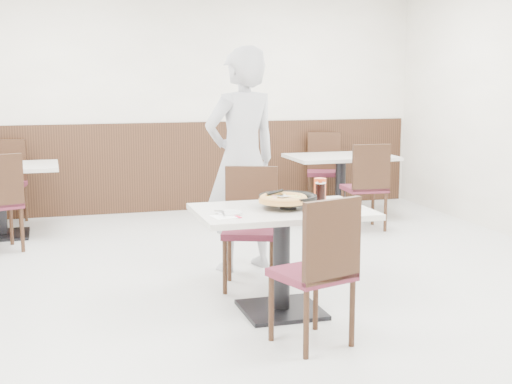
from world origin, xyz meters
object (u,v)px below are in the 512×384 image
object	(u,v)px
chair_far	(250,229)
pizza	(283,200)
pizza_pan	(288,201)
bg_table_left	(0,201)
bg_chair_right_near	(364,186)
chair_near	(312,270)
cola_glass	(320,192)
side_plate	(230,213)
bg_chair_left_far	(5,183)
bg_table_right	(340,187)
bg_chair_right_far	(324,171)
main_table	(282,261)
red_cup	(320,189)
diner_person	(242,160)

from	to	relation	value
chair_far	pizza	distance (m)	0.73
chair_far	pizza_pan	bearing A→B (deg)	120.41
bg_table_left	bg_chair_right_near	xyz separation A→B (m)	(3.80, -0.72, 0.10)
chair_near	pizza_pan	world-z (taller)	chair_near
chair_near	pizza_pan	xyz separation A→B (m)	(0.07, 0.67, 0.32)
cola_glass	side_plate	bearing A→B (deg)	-157.67
chair_near	bg_chair_left_far	xyz separation A→B (m)	(-2.02, 4.37, 0.00)
bg_table_left	cola_glass	bearing A→B (deg)	-50.07
bg_table_right	bg_chair_right_near	distance (m)	0.61
pizza_pan	bg_chair_right_far	world-z (taller)	bg_chair_right_far
main_table	red_cup	distance (m)	0.67
main_table	diner_person	xyz separation A→B (m)	(0.03, 1.19, 0.58)
main_table	bg_chair_left_far	xyz separation A→B (m)	(-2.04, 3.73, 0.10)
main_table	bg_table_left	distance (m)	3.74
side_plate	bg_table_left	world-z (taller)	side_plate
chair_far	bg_table_right	world-z (taller)	chair_far
pizza	cola_glass	world-z (taller)	cola_glass
main_table	bg_table_right	xyz separation A→B (m)	(1.72, 3.01, 0.00)
main_table	side_plate	size ratio (longest dim) A/B	7.36
pizza	chair_far	bearing A→B (deg)	95.58
diner_person	bg_table_right	bearing A→B (deg)	-149.96
chair_far	bg_table_right	distance (m)	2.97
side_plate	cola_glass	xyz separation A→B (m)	(0.77, 0.32, 0.06)
pizza	bg_table_left	distance (m)	3.78
diner_person	bg_table_right	xyz separation A→B (m)	(1.69, 1.81, -0.58)
bg_chair_right_near	side_plate	bearing A→B (deg)	-127.06
side_plate	cola_glass	world-z (taller)	cola_glass
cola_glass	bg_chair_right_near	bearing A→B (deg)	57.86
chair_near	bg_table_left	bearing A→B (deg)	100.92
pizza_pan	bg_chair_right_far	bearing A→B (deg)	64.65
chair_near	chair_far	size ratio (longest dim) A/B	1.00
pizza	diner_person	xyz separation A→B (m)	(0.03, 1.21, 0.15)
pizza_pan	bg_table_right	bearing A→B (deg)	60.70
main_table	side_plate	xyz separation A→B (m)	(-0.40, -0.10, 0.38)
bg_chair_right_far	bg_table_left	bearing A→B (deg)	28.87
bg_chair_left_far	bg_table_right	world-z (taller)	bg_chair_left_far
chair_near	bg_chair_left_far	bearing A→B (deg)	97.16
pizza	chair_near	bearing A→B (deg)	-91.73
pizza	bg_table_left	size ratio (longest dim) A/B	0.29
chair_near	pizza_pan	bearing A→B (deg)	66.50
bg_table_left	bg_chair_right_far	world-z (taller)	bg_chair_right_far
pizza	bg_chair_left_far	distance (m)	4.28
bg_chair_right_far	chair_far	bearing A→B (deg)	79.37
cola_glass	red_cup	world-z (taller)	red_cup
bg_chair_right_far	bg_chair_left_far	bearing A→B (deg)	19.77
pizza_pan	bg_chair_left_far	world-z (taller)	bg_chair_left_far
red_cup	diner_person	bearing A→B (deg)	111.64
pizza_pan	pizza	world-z (taller)	pizza
bg_table_left	bg_table_right	xyz separation A→B (m)	(3.78, -0.11, 0.00)
pizza_pan	red_cup	world-z (taller)	red_cup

